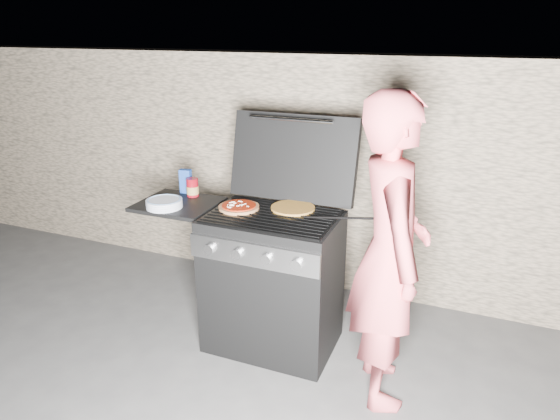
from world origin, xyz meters
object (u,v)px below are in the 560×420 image
at_px(pizza_topped, 239,206).
at_px(sauce_jar, 192,187).
at_px(person, 390,254).
at_px(gas_grill, 238,275).

height_order(pizza_topped, sauce_jar, sauce_jar).
height_order(sauce_jar, person, person).
bearing_deg(gas_grill, pizza_topped, 63.40).
bearing_deg(pizza_topped, sauce_jar, 162.91).
relative_size(pizza_topped, person, 0.15).
distance_m(pizza_topped, person, 1.00).
height_order(pizza_topped, person, person).
xyz_separation_m(pizza_topped, person, (0.98, -0.19, -0.07)).
distance_m(gas_grill, sauce_jar, 0.66).
relative_size(gas_grill, pizza_topped, 5.29).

